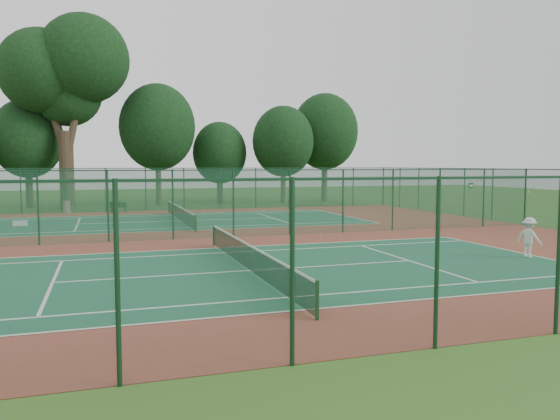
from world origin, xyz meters
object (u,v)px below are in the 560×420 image
object	(u,v)px
player_near	(529,237)
bench	(118,207)
trash_bin	(67,207)
kit_bag	(20,223)
big_tree	(65,71)

from	to	relation	value
player_near	bench	distance (m)	30.92
trash_bin	bench	xyz separation A→B (m)	(3.80, -0.32, -0.06)
player_near	bench	xyz separation A→B (m)	(-15.10, 26.98, -0.39)
kit_bag	big_tree	xyz separation A→B (m)	(2.09, 13.44, 11.40)
player_near	trash_bin	world-z (taller)	player_near
player_near	big_tree	world-z (taller)	big_tree
bench	big_tree	world-z (taller)	big_tree
trash_bin	kit_bag	bearing A→B (deg)	-104.30
big_tree	bench	bearing A→B (deg)	-53.35
bench	kit_bag	distance (m)	10.16
kit_bag	bench	bearing A→B (deg)	42.67
kit_bag	big_tree	size ratio (longest dim) A/B	0.05
player_near	trash_bin	bearing A→B (deg)	15.74
player_near	trash_bin	xyz separation A→B (m)	(-18.91, 27.30, -0.33)
bench	big_tree	distance (m)	12.90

